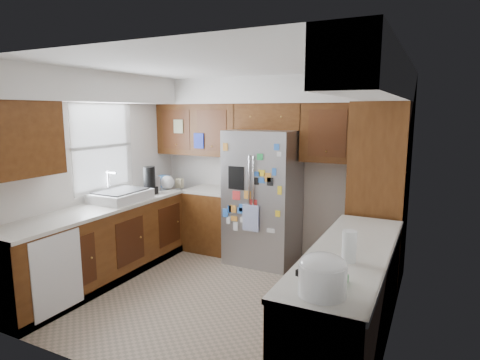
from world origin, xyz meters
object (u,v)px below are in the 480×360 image
rice_cooker (323,274)px  paper_towel (349,246)px  fridge (263,197)px  pantry (379,195)px

rice_cooker → paper_towel: (0.04, 0.64, -0.02)m
fridge → paper_towel: 2.48m
fridge → paper_towel: bearing=-51.8°
rice_cooker → paper_towel: rice_cooker is taller
rice_cooker → pantry: bearing=90.0°
pantry → fridge: (-1.50, 0.05, -0.17)m
fridge → paper_towel: (1.54, -1.95, 0.14)m
fridge → rice_cooker: 2.99m
fridge → rice_cooker: (1.50, -2.58, 0.16)m
pantry → rice_cooker: bearing=-90.0°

